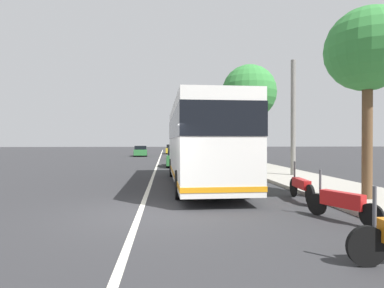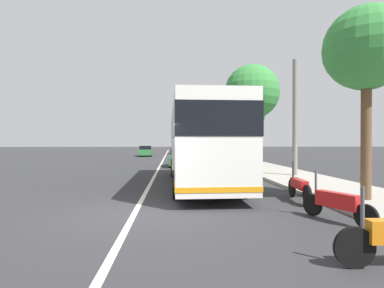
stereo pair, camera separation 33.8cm
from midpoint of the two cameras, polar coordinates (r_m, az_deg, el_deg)
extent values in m
plane|color=#2D2D30|center=(8.91, -9.38, -12.39)|extent=(220.00, 220.00, 0.00)
cube|color=#9E998E|center=(19.88, 16.11, -5.08)|extent=(110.00, 3.60, 0.14)
cube|color=silver|center=(18.76, -6.25, -5.60)|extent=(110.00, 0.16, 0.01)
cube|color=silver|center=(14.21, 2.16, 0.39)|extent=(10.87, 2.68, 3.23)
cube|color=black|center=(14.23, 2.17, 3.14)|extent=(10.91, 2.72, 1.03)
cube|color=orange|center=(14.28, 2.16, -5.09)|extent=(10.90, 2.71, 0.16)
cylinder|color=black|center=(17.66, -2.88, -4.36)|extent=(1.00, 0.32, 1.00)
cylinder|color=black|center=(17.87, 4.59, -4.30)|extent=(1.00, 0.32, 1.00)
cylinder|color=black|center=(10.77, -1.89, -7.45)|extent=(1.00, 0.32, 1.00)
cylinder|color=black|center=(11.11, 10.23, -7.21)|extent=(1.00, 0.32, 1.00)
cylinder|color=black|center=(5.76, 29.26, -16.28)|extent=(0.11, 0.66, 0.65)
cylinder|color=#4C4C51|center=(5.68, 30.38, -10.29)|extent=(0.06, 0.06, 0.70)
cylinder|color=black|center=(9.09, 22.27, -10.32)|extent=(0.55, 0.31, 0.57)
cylinder|color=black|center=(8.24, 30.43, -11.47)|extent=(0.55, 0.31, 0.57)
cube|color=red|center=(8.59, 26.15, -9.26)|extent=(1.11, 0.68, 0.37)
cylinder|color=#4C4C51|center=(8.92, 22.84, -6.62)|extent=(0.06, 0.06, 0.70)
cylinder|color=black|center=(11.79, 18.69, -7.63)|extent=(0.66, 0.14, 0.65)
cylinder|color=black|center=(10.31, 21.32, -8.81)|extent=(0.66, 0.14, 0.65)
cube|color=red|center=(11.01, 19.92, -6.90)|extent=(1.21, 0.34, 0.30)
cylinder|color=#4C4C51|center=(11.61, 18.87, -4.78)|extent=(0.06, 0.06, 0.70)
cube|color=#2D7238|center=(24.77, -1.48, -2.84)|extent=(4.13, 2.01, 0.76)
cube|color=black|center=(24.46, -1.48, -1.37)|extent=(2.04, 1.77, 0.54)
cylinder|color=black|center=(26.14, -3.29, -3.19)|extent=(0.65, 0.25, 0.64)
cylinder|color=black|center=(26.12, 0.39, -3.19)|extent=(0.65, 0.25, 0.64)
cylinder|color=black|center=(23.47, -3.55, -3.61)|extent=(0.65, 0.25, 0.64)
cylinder|color=black|center=(23.45, 0.54, -3.61)|extent=(0.65, 0.25, 0.64)
cube|color=#2D7238|center=(42.61, -8.34, -1.48)|extent=(4.50, 1.99, 0.74)
cube|color=black|center=(42.81, -8.34, -0.66)|extent=(2.09, 1.69, 0.49)
cylinder|color=black|center=(41.16, -7.31, -1.87)|extent=(0.65, 0.26, 0.64)
cylinder|color=black|center=(41.19, -9.45, -1.87)|extent=(0.65, 0.26, 0.64)
cylinder|color=black|center=(44.06, -7.31, -1.71)|extent=(0.65, 0.26, 0.64)
cylinder|color=black|center=(44.09, -9.31, -1.72)|extent=(0.65, 0.26, 0.64)
cube|color=silver|center=(34.66, -0.89, -1.86)|extent=(4.27, 2.11, 0.81)
cube|color=black|center=(34.70, -0.90, -0.75)|extent=(2.00, 1.79, 0.53)
cylinder|color=black|center=(35.94, -2.45, -2.20)|extent=(0.66, 0.27, 0.64)
cylinder|color=black|center=(36.13, 0.13, -2.18)|extent=(0.66, 0.27, 0.64)
cylinder|color=black|center=(33.22, -1.99, -2.42)|extent=(0.66, 0.27, 0.64)
cylinder|color=black|center=(33.43, 0.79, -2.40)|extent=(0.66, 0.27, 0.64)
cube|color=gold|center=(50.39, -2.49, -1.16)|extent=(4.68, 2.17, 0.77)
cube|color=black|center=(50.28, -2.50, -0.41)|extent=(2.40, 1.87, 0.56)
cylinder|color=black|center=(51.95, -3.35, -1.38)|extent=(0.65, 0.26, 0.64)
cylinder|color=black|center=(51.86, -1.47, -1.39)|extent=(0.65, 0.26, 0.64)
cylinder|color=black|center=(48.95, -3.58, -1.50)|extent=(0.65, 0.26, 0.64)
cylinder|color=black|center=(48.86, -1.58, -1.50)|extent=(0.65, 0.26, 0.64)
cylinder|color=brown|center=(11.39, 30.10, 0.89)|extent=(0.32, 0.32, 4.16)
sphere|color=#337F38|center=(11.77, 30.16, 15.03)|extent=(2.66, 2.66, 2.66)
cylinder|color=brown|center=(23.27, 11.37, 1.03)|extent=(0.39, 0.39, 4.44)
sphere|color=#337F38|center=(23.56, 11.38, 9.38)|extent=(4.01, 4.01, 4.01)
cylinder|color=brown|center=(29.60, 10.58, 0.09)|extent=(0.44, 0.44, 3.60)
sphere|color=#286B2D|center=(29.71, 10.58, 5.41)|extent=(3.19, 3.19, 3.19)
cylinder|color=slate|center=(18.00, 18.92, 4.45)|extent=(0.27, 0.27, 6.48)
camera|label=1|loc=(0.17, -89.34, 0.01)|focal=29.01mm
camera|label=2|loc=(0.17, 90.66, -0.01)|focal=29.01mm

